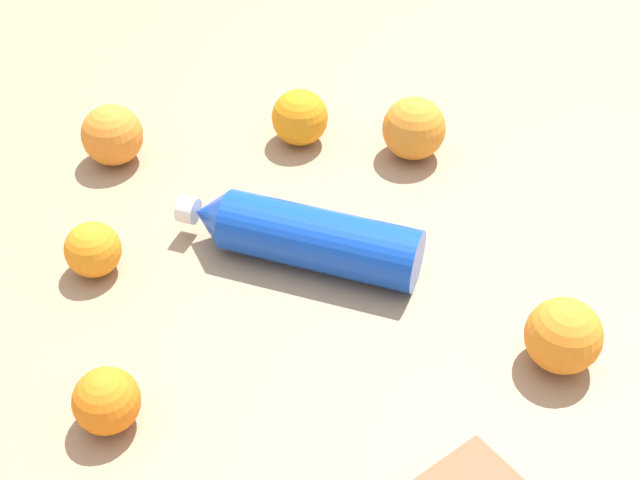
# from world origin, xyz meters

# --- Properties ---
(ground_plane) EXTENTS (2.40, 2.40, 0.00)m
(ground_plane) POSITION_xyz_m (0.00, 0.00, 0.00)
(ground_plane) COLOR #9E7F60
(water_bottle) EXTENTS (0.17, 0.27, 0.07)m
(water_bottle) POSITION_xyz_m (-0.02, -0.03, 0.03)
(water_bottle) COLOR blue
(water_bottle) RESTS_ON ground_plane
(orange_0) EXTENTS (0.07, 0.07, 0.07)m
(orange_0) POSITION_xyz_m (0.14, 0.13, 0.04)
(orange_0) COLOR orange
(orange_0) RESTS_ON ground_plane
(orange_1) EXTENTS (0.08, 0.08, 0.08)m
(orange_1) POSITION_xyz_m (-0.05, 0.27, 0.04)
(orange_1) COLOR orange
(orange_1) RESTS_ON ground_plane
(orange_2) EXTENTS (0.07, 0.07, 0.07)m
(orange_2) POSITION_xyz_m (0.05, -0.31, 0.04)
(orange_2) COLOR orange
(orange_2) RESTS_ON ground_plane
(orange_3) EXTENTS (0.08, 0.08, 0.08)m
(orange_3) POSITION_xyz_m (0.21, 0.01, 0.04)
(orange_3) COLOR orange
(orange_3) RESTS_ON ground_plane
(orange_4) EXTENTS (0.06, 0.06, 0.06)m
(orange_4) POSITION_xyz_m (-0.30, -0.06, 0.03)
(orange_4) COLOR orange
(orange_4) RESTS_ON ground_plane
(orange_5) EXTENTS (0.06, 0.06, 0.06)m
(orange_5) POSITION_xyz_m (-0.19, 0.12, 0.03)
(orange_5) COLOR orange
(orange_5) RESTS_ON ground_plane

